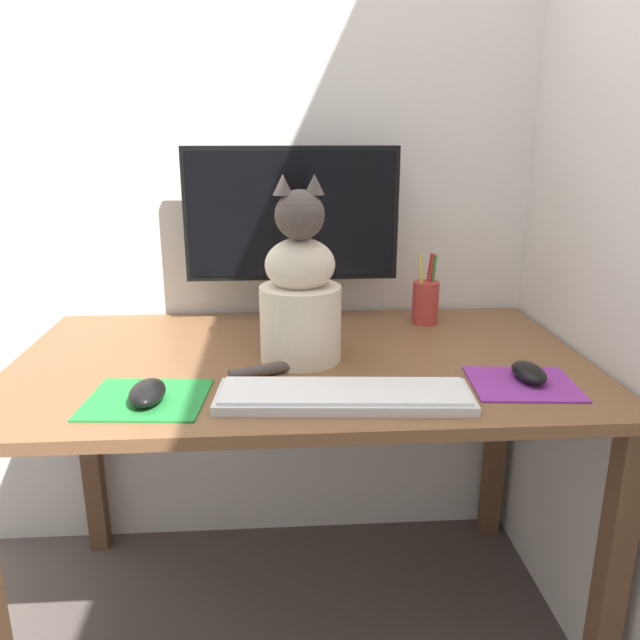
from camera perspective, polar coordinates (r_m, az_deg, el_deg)
The scene contains 12 objects.
ground_plane at distance 1.76m, azimuth -1.55°, elevation -25.44°, with size 12.00×12.00×0.00m, color #564C47.
wall_back at distance 1.70m, azimuth -2.50°, elevation 19.09°, with size 7.00×0.04×2.50m.
wall_side_right at distance 1.48m, azimuth 25.82°, elevation 17.88°, with size 0.04×7.00×2.50m.
desk at distance 1.42m, azimuth -1.74°, elevation -6.92°, with size 1.26×0.74×0.70m.
monitor at distance 1.59m, azimuth -2.59°, elevation 8.70°, with size 0.54×0.17×0.45m.
keyboard at distance 1.17m, azimuth 2.21°, elevation -6.91°, with size 0.48×0.18×0.02m.
mousepad_left at distance 1.22m, azimuth -15.57°, elevation -6.98°, with size 0.23×0.21×0.00m.
mousepad_right at distance 1.30m, azimuth 18.03°, elevation -5.57°, with size 0.22×0.20×0.00m.
computer_mouse_left at distance 1.19m, azimuth -15.50°, elevation -6.41°, with size 0.06×0.11×0.04m.
computer_mouse_right at distance 1.32m, azimuth 18.56°, elevation -4.57°, with size 0.06×0.11×0.03m.
cat at distance 1.33m, azimuth -1.94°, elevation 2.36°, with size 0.24×0.23×0.40m.
pen_cup at distance 1.65m, azimuth 9.63°, elevation 1.68°, with size 0.07×0.07×0.18m.
Camera 1 is at (-0.05, -1.30, 1.18)m, focal length 35.00 mm.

